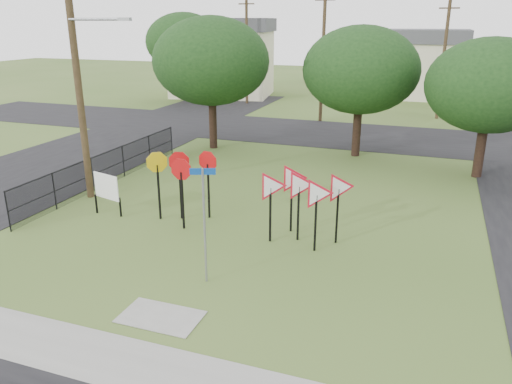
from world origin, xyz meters
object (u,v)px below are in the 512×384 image
Objects in this scene: street_name_sign at (204,219)px; yield_sign_cluster at (303,189)px; stop_sign_cluster at (182,171)px; info_board at (106,188)px.

street_name_sign is 3.98m from yield_sign_cluster.
yield_sign_cluster is (4.51, -0.27, -0.08)m from stop_sign_cluster.
street_name_sign is 6.62m from info_board.
street_name_sign is 1.10× the size of yield_sign_cluster.
street_name_sign is 4.67m from stop_sign_cluster.
stop_sign_cluster reaches higher than info_board.
street_name_sign is 1.29× the size of stop_sign_cluster.
stop_sign_cluster reaches higher than yield_sign_cluster.
stop_sign_cluster is at bearing 8.47° from info_board.
stop_sign_cluster is 0.85× the size of yield_sign_cluster.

